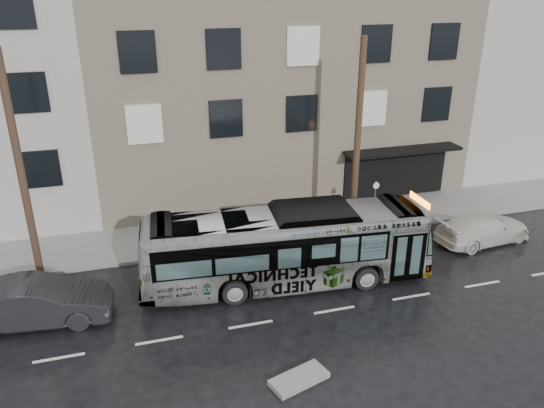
{
  "coord_description": "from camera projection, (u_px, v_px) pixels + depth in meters",
  "views": [
    {
      "loc": [
        -3.68,
        -17.71,
        11.27
      ],
      "look_at": [
        2.26,
        2.5,
        2.35
      ],
      "focal_mm": 35.0,
      "sensor_mm": 36.0,
      "label": 1
    }
  ],
  "objects": [
    {
      "name": "dark_sedan",
      "position": [
        37.0,
        302.0,
        18.61
      ],
      "size": [
        5.16,
        2.24,
        1.65
      ],
      "primitive_type": "imported",
      "rotation": [
        0.0,
        0.0,
        1.47
      ],
      "color": "black",
      "rests_on": "ground"
    },
    {
      "name": "building_filler",
      "position": [
        535.0,
        64.0,
        36.11
      ],
      "size": [
        18.0,
        12.0,
        12.0
      ],
      "primitive_type": "cube",
      "color": "#A2A199",
      "rests_on": "ground"
    },
    {
      "name": "slush_pile",
      "position": [
        299.0,
        379.0,
        16.1
      ],
      "size": [
        1.96,
        1.3,
        0.18
      ],
      "primitive_type": "cube",
      "rotation": [
        0.0,
        0.0,
        0.3
      ],
      "color": "#A09D98",
      "rests_on": "ground"
    },
    {
      "name": "sidewalk",
      "position": [
        213.0,
        234.0,
        25.29
      ],
      "size": [
        90.0,
        3.6,
        0.15
      ],
      "primitive_type": "cube",
      "color": "gray",
      "rests_on": "ground"
    },
    {
      "name": "building_taupe",
      "position": [
        268.0,
        86.0,
        31.37
      ],
      "size": [
        20.0,
        12.0,
        11.0
      ],
      "primitive_type": "cube",
      "color": "#746A59",
      "rests_on": "ground"
    },
    {
      "name": "sign_post",
      "position": [
        374.0,
        205.0,
        25.35
      ],
      "size": [
        0.06,
        0.06,
        2.4
      ],
      "primitive_type": "cylinder",
      "color": "slate",
      "rests_on": "sidewalk"
    },
    {
      "name": "utility_pole_rear",
      "position": [
        20.0,
        169.0,
        20.15
      ],
      "size": [
        0.3,
        0.3,
        9.0
      ],
      "primitive_type": "cylinder",
      "color": "#4D3626",
      "rests_on": "sidewalk"
    },
    {
      "name": "ground",
      "position": [
        235.0,
        288.0,
        20.99
      ],
      "size": [
        120.0,
        120.0,
        0.0
      ],
      "primitive_type": "plane",
      "color": "black",
      "rests_on": "ground"
    },
    {
      "name": "utility_pole_front",
      "position": [
        357.0,
        140.0,
        23.78
      ],
      "size": [
        0.3,
        0.3,
        9.0
      ],
      "primitive_type": "cylinder",
      "color": "#4D3626",
      "rests_on": "sidewalk"
    },
    {
      "name": "bus",
      "position": [
        285.0,
        247.0,
        20.84
      ],
      "size": [
        11.57,
        3.65,
        3.17
      ],
      "primitive_type": "imported",
      "rotation": [
        0.0,
        0.0,
        1.48
      ],
      "color": "#B2B2B2",
      "rests_on": "ground"
    },
    {
      "name": "white_sedan",
      "position": [
        483.0,
        228.0,
        24.5
      ],
      "size": [
        4.88,
        2.46,
        1.36
      ],
      "primitive_type": "imported",
      "rotation": [
        0.0,
        0.0,
        1.69
      ],
      "color": "silver",
      "rests_on": "ground"
    }
  ]
}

